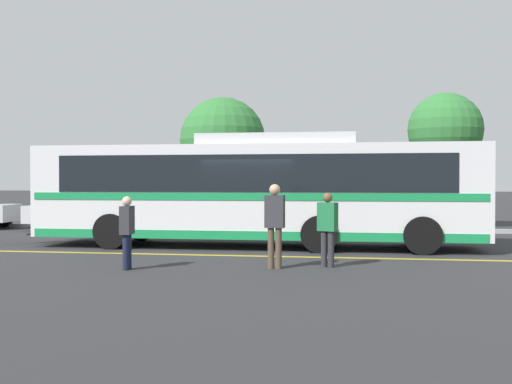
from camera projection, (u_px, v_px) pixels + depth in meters
ground_plane at (252, 248)px, 17.20m from camera, size 220.00×220.00×0.00m
lane_strip_0 at (243, 256)px, 15.31m from camera, size 32.73×0.20×0.01m
curb_strip at (280, 229)px, 23.32m from camera, size 40.73×0.36×0.15m
transit_bus at (257, 189)px, 17.45m from camera, size 13.05×2.75×3.25m
parked_car_1 at (87, 212)px, 23.21m from camera, size 4.57×1.85×1.41m
parked_car_2 at (253, 213)px, 22.43m from camera, size 4.86×2.05×1.45m
pedestrian_0 at (275, 220)px, 13.03m from camera, size 0.44×0.26×1.84m
pedestrian_1 at (328, 225)px, 13.26m from camera, size 0.47×0.37×1.66m
pedestrian_2 at (127, 228)px, 12.88m from camera, size 0.25×0.43×1.58m
tree_0 at (445, 130)px, 24.27m from camera, size 3.00×3.00×5.51m
tree_2 at (223, 140)px, 27.33m from camera, size 3.91×3.91×5.76m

